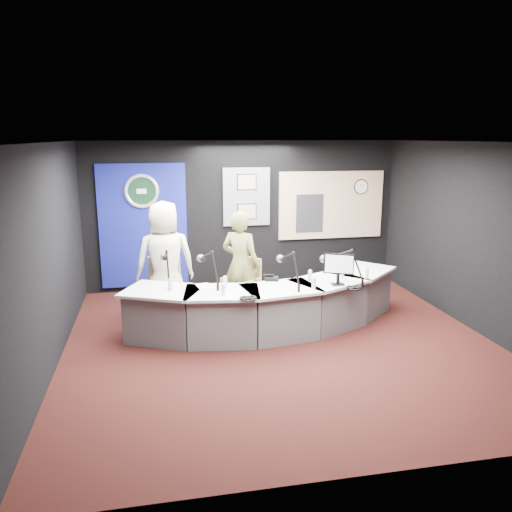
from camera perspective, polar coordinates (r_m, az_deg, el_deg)
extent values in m
plane|color=black|center=(7.43, 2.76, -9.61)|extent=(6.00, 6.00, 0.00)
cube|color=silver|center=(6.85, 3.02, 12.52)|extent=(6.00, 6.00, 0.02)
cube|color=black|center=(9.90, -1.36, 4.59)|extent=(6.00, 0.02, 2.80)
cube|color=black|center=(4.28, 12.81, -7.36)|extent=(6.00, 0.02, 2.80)
cube|color=black|center=(6.93, -21.94, -0.10)|extent=(0.02, 6.00, 2.80)
cube|color=black|center=(8.26, 23.51, 1.78)|extent=(0.02, 6.00, 2.80)
cube|color=navy|center=(9.75, -12.41, 3.26)|extent=(1.60, 0.05, 2.30)
torus|color=silver|center=(9.62, -12.60, 7.04)|extent=(0.63, 0.07, 0.63)
cylinder|color=black|center=(9.63, -12.60, 7.04)|extent=(0.48, 0.01, 0.48)
cube|color=slate|center=(9.83, -1.06, 6.59)|extent=(0.90, 0.04, 1.10)
cube|color=gray|center=(9.77, -1.03, 8.20)|extent=(0.34, 0.02, 0.27)
cube|color=gray|center=(9.84, -1.02, 4.95)|extent=(0.34, 0.02, 0.27)
cube|color=tan|center=(10.29, 8.35, 5.63)|extent=(2.12, 0.06, 1.32)
cube|color=#FFCBA1|center=(10.28, 8.37, 5.62)|extent=(2.00, 0.02, 1.20)
cube|color=black|center=(10.14, 5.97, 4.73)|extent=(0.55, 0.02, 0.75)
cylinder|color=white|center=(10.44, 11.60, 7.54)|extent=(0.28, 0.01, 0.28)
cube|color=#666356|center=(8.57, -10.20, -2.30)|extent=(0.50, 0.12, 0.70)
imported|color=beige|center=(8.25, -10.05, -0.51)|extent=(0.99, 0.70, 1.91)
imported|color=olive|center=(8.22, -1.73, -0.95)|extent=(0.76, 0.71, 1.74)
cube|color=black|center=(7.54, 9.15, -0.86)|extent=(0.41, 0.22, 0.30)
cube|color=black|center=(7.77, 1.74, -2.53)|extent=(0.23, 0.19, 0.05)
torus|color=black|center=(7.48, 10.82, -3.43)|extent=(0.24, 0.24, 0.04)
torus|color=black|center=(6.88, -0.89, -4.67)|extent=(0.23, 0.23, 0.04)
cube|color=white|center=(7.52, -5.83, -3.32)|extent=(0.23, 0.30, 0.00)
cube|color=white|center=(6.99, -3.19, -4.55)|extent=(0.28, 0.32, 0.00)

